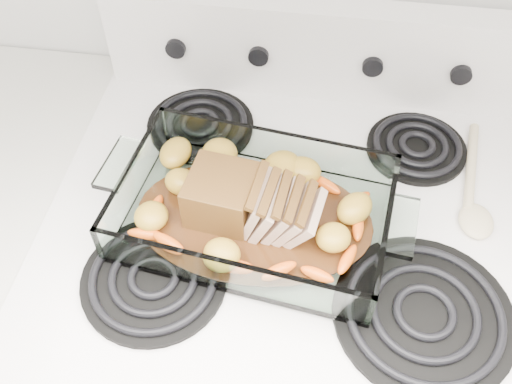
# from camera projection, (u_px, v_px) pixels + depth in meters

# --- Properties ---
(electric_range) EXTENTS (0.78, 0.70, 1.12)m
(electric_range) POSITION_uv_depth(u_px,v_px,m) (286.00, 335.00, 1.25)
(electric_range) COLOR white
(electric_range) RESTS_ON ground
(counter_left) EXTENTS (0.58, 0.68, 0.93)m
(counter_left) POSITION_uv_depth(u_px,v_px,m) (2.00, 299.00, 1.33)
(counter_left) COLOR white
(counter_left) RESTS_ON ground
(baking_dish) EXTENTS (0.39, 0.26, 0.08)m
(baking_dish) POSITION_uv_depth(u_px,v_px,m) (254.00, 214.00, 0.86)
(baking_dish) COLOR silver
(baking_dish) RESTS_ON electric_range
(pork_roast) EXTENTS (0.20, 0.10, 0.08)m
(pork_roast) POSITION_uv_depth(u_px,v_px,m) (241.00, 202.00, 0.84)
(pork_roast) COLOR brown
(pork_roast) RESTS_ON baking_dish
(roast_vegetables) EXTENTS (0.34, 0.19, 0.04)m
(roast_vegetables) POSITION_uv_depth(u_px,v_px,m) (255.00, 193.00, 0.88)
(roast_vegetables) COLOR orange
(roast_vegetables) RESTS_ON baking_dish
(wooden_spoon) EXTENTS (0.05, 0.25, 0.02)m
(wooden_spoon) POSITION_uv_depth(u_px,v_px,m) (474.00, 196.00, 0.91)
(wooden_spoon) COLOR beige
(wooden_spoon) RESTS_ON electric_range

